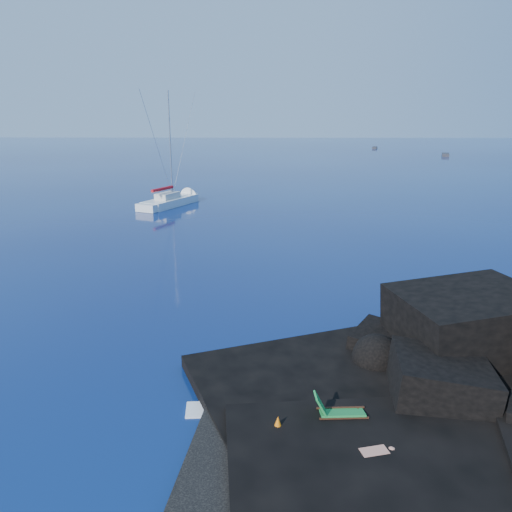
{
  "coord_description": "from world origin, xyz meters",
  "views": [
    {
      "loc": [
        2.35,
        -11.55,
        9.35
      ],
      "look_at": [
        1.8,
        14.23,
        2.0
      ],
      "focal_mm": 35.0,
      "sensor_mm": 36.0,
      "label": 1
    }
  ],
  "objects": [
    {
      "name": "towel",
      "position": [
        5.29,
        -0.04,
        0.37
      ],
      "size": [
        1.92,
        1.25,
        0.05
      ],
      "primitive_type": "cube",
      "rotation": [
        0.0,
        0.0,
        0.25
      ],
      "color": "white",
      "rests_on": "beach"
    },
    {
      "name": "ground",
      "position": [
        0.0,
        0.0,
        0.0
      ],
      "size": [
        400.0,
        400.0,
        0.0
      ],
      "primitive_type": "plane",
      "color": "#04083C",
      "rests_on": "ground"
    },
    {
      "name": "sunbather",
      "position": [
        5.29,
        -0.04,
        0.53
      ],
      "size": [
        1.76,
        0.9,
        0.28
      ],
      "primitive_type": null,
      "rotation": [
        0.0,
        0.0,
        0.25
      ],
      "color": "tan",
      "rests_on": "towel"
    },
    {
      "name": "distant_boat_b",
      "position": [
        43.74,
        106.7,
        0.0
      ],
      "size": [
        2.9,
        5.09,
        0.65
      ],
      "primitive_type": "cube",
      "rotation": [
        0.0,
        0.0,
        -0.3
      ],
      "color": "#2B2A30",
      "rests_on": "ground"
    },
    {
      "name": "deck_chair",
      "position": [
        4.67,
        1.66,
        0.88
      ],
      "size": [
        1.56,
        0.76,
        1.05
      ],
      "primitive_type": null,
      "rotation": [
        0.0,
        0.0,
        0.06
      ],
      "color": "#1D8339",
      "rests_on": "beach"
    },
    {
      "name": "surf_foam",
      "position": [
        5.0,
        5.0,
        0.0
      ],
      "size": [
        10.0,
        8.0,
        0.06
      ],
      "primitive_type": null,
      "color": "white",
      "rests_on": "ground"
    },
    {
      "name": "marker_cone",
      "position": [
        2.72,
        1.06,
        0.64
      ],
      "size": [
        0.49,
        0.49,
        0.58
      ],
      "primitive_type": "cone",
      "rotation": [
        0.0,
        0.0,
        0.37
      ],
      "color": "orange",
      "rests_on": "beach"
    },
    {
      "name": "distant_boat_a",
      "position": [
        32.85,
        132.86,
        0.0
      ],
      "size": [
        2.2,
        4.12,
        0.53
      ],
      "primitive_type": "cube",
      "rotation": [
        0.0,
        0.0,
        -0.26
      ],
      "color": "#2A2A2F",
      "rests_on": "ground"
    },
    {
      "name": "sailboat",
      "position": [
        -7.83,
        40.56,
        0.0
      ],
      "size": [
        6.85,
        11.17,
        11.76
      ],
      "primitive_type": null,
      "rotation": [
        0.0,
        0.0,
        -0.43
      ],
      "color": "white",
      "rests_on": "ground"
    },
    {
      "name": "beach",
      "position": [
        4.5,
        0.5,
        0.0
      ],
      "size": [
        9.08,
        6.86,
        0.7
      ],
      "primitive_type": "cube",
      "rotation": [
        0.0,
        0.0,
        -0.1
      ],
      "color": "black",
      "rests_on": "ground"
    }
  ]
}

